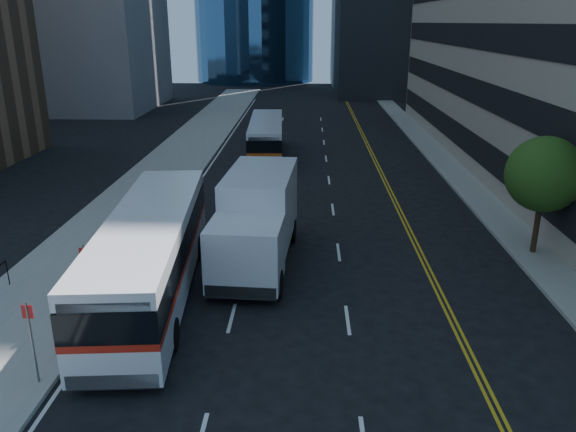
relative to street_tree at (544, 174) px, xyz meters
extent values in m
plane|color=black|center=(-9.00, -8.00, -3.64)|extent=(160.00, 160.00, 0.00)
cube|color=gray|center=(-19.50, 17.00, -3.57)|extent=(5.00, 90.00, 0.15)
cube|color=gray|center=(0.00, 17.00, -3.57)|extent=(2.00, 90.00, 0.15)
cylinder|color=#332114|center=(0.00, 0.00, -2.39)|extent=(0.24, 0.24, 2.20)
sphere|color=#204413|center=(0.00, 0.00, 0.01)|extent=(3.20, 3.20, 3.20)
cube|color=silver|center=(-15.60, -4.38, -2.71)|extent=(3.68, 12.58, 1.14)
cube|color=red|center=(-15.60, -4.38, -2.04)|extent=(3.70, 12.60, 0.23)
cube|color=black|center=(-15.60, -4.38, -1.47)|extent=(3.70, 12.60, 0.93)
cube|color=silver|center=(-15.60, -4.38, -0.70)|extent=(3.68, 12.58, 0.52)
cylinder|color=black|center=(-16.52, -8.18, -3.12)|extent=(0.39, 1.06, 1.03)
cylinder|color=black|center=(-14.08, -7.99, -3.12)|extent=(0.39, 1.06, 1.03)
cylinder|color=black|center=(-17.09, -1.18, -3.12)|extent=(0.39, 1.06, 1.03)
cylinder|color=black|center=(-14.65, -0.98, -3.12)|extent=(0.39, 1.06, 1.03)
cube|color=silver|center=(-13.00, 18.47, -2.83)|extent=(2.81, 10.88, 0.99)
cube|color=#C34B12|center=(-13.00, 18.47, -2.25)|extent=(2.83, 10.90, 0.20)
cube|color=black|center=(-13.00, 18.47, -1.75)|extent=(2.83, 10.90, 0.81)
cube|color=silver|center=(-13.00, 18.47, -1.08)|extent=(2.81, 10.88, 0.45)
cylinder|color=black|center=(-13.90, 15.19, -3.19)|extent=(0.31, 0.91, 0.90)
cylinder|color=black|center=(-11.81, 15.29, -3.19)|extent=(0.31, 0.91, 0.90)
cylinder|color=black|center=(-14.17, 21.30, -3.19)|extent=(0.31, 0.91, 0.90)
cylinder|color=black|center=(-12.08, 21.39, -3.19)|extent=(0.31, 0.91, 0.90)
cube|color=silver|center=(-12.18, -4.10, -2.02)|extent=(2.84, 2.63, 2.35)
cube|color=black|center=(-12.25, -5.16, -1.57)|extent=(2.48, 0.23, 1.23)
cube|color=silver|center=(-11.92, -0.20, -1.35)|extent=(3.04, 5.53, 2.90)
cube|color=black|center=(-12.00, -1.42, -3.03)|extent=(2.58, 7.50, 0.28)
cylinder|color=black|center=(-13.41, -4.24, -3.10)|extent=(0.38, 1.09, 1.07)
cylinder|color=black|center=(-10.98, -4.40, -3.10)|extent=(0.38, 1.09, 1.07)
cylinder|color=black|center=(-13.04, 1.33, -3.10)|extent=(0.38, 1.09, 1.07)
cylinder|color=black|center=(-10.60, 1.17, -3.10)|extent=(0.38, 1.09, 1.07)
camera|label=1|loc=(-9.98, -23.08, 6.05)|focal=35.00mm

